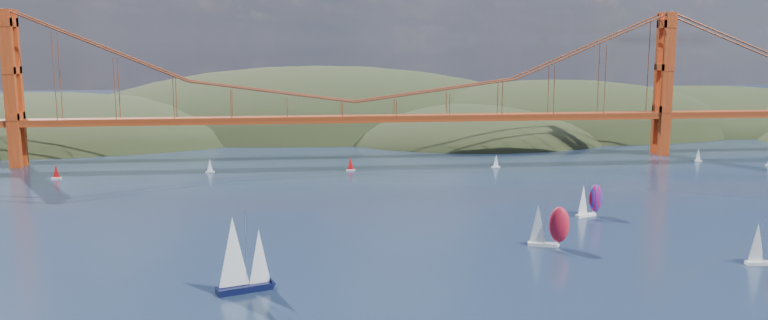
{
  "coord_description": "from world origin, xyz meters",
  "views": [
    {
      "loc": [
        -22.74,
        -95.78,
        44.62
      ],
      "look_at": [
        -0.19,
        90.0,
        14.47
      ],
      "focal_mm": 35.0,
      "sensor_mm": 36.0,
      "label": 1
    }
  ],
  "objects_px": {
    "sloop_navy": "(241,255)",
    "racer_rwb": "(589,200)",
    "racer_0": "(548,225)",
    "racer_1": "(767,243)"
  },
  "relations": [
    {
      "from": "racer_1",
      "to": "racer_rwb",
      "type": "bearing_deg",
      "value": 119.9
    },
    {
      "from": "racer_rwb",
      "to": "sloop_navy",
      "type": "bearing_deg",
      "value": -170.84
    },
    {
      "from": "racer_1",
      "to": "sloop_navy",
      "type": "bearing_deg",
      "value": -171.18
    },
    {
      "from": "sloop_navy",
      "to": "racer_rwb",
      "type": "relative_size",
      "value": 1.67
    },
    {
      "from": "racer_1",
      "to": "racer_rwb",
      "type": "distance_m",
      "value": 48.29
    },
    {
      "from": "racer_rwb",
      "to": "racer_1",
      "type": "bearing_deg",
      "value": -87.42
    },
    {
      "from": "sloop_navy",
      "to": "racer_0",
      "type": "relative_size",
      "value": 1.52
    },
    {
      "from": "sloop_navy",
      "to": "racer_rwb",
      "type": "distance_m",
      "value": 97.09
    },
    {
      "from": "sloop_navy",
      "to": "racer_0",
      "type": "bearing_deg",
      "value": -0.86
    },
    {
      "from": "sloop_navy",
      "to": "racer_0",
      "type": "height_order",
      "value": "sloop_navy"
    }
  ]
}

